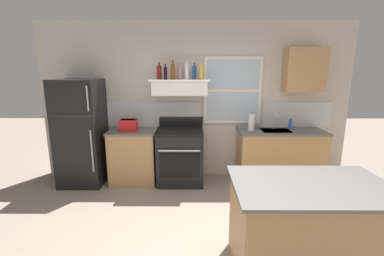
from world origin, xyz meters
TOP-DOWN VIEW (x-y plane):
  - ground_plane at (0.00, 0.00)m, footprint 16.00×16.00m
  - back_wall at (0.03, 2.23)m, footprint 5.40×0.11m
  - refrigerator at (-1.90, 1.84)m, footprint 0.70×0.72m
  - counter_left_of_stove at (-1.05, 1.90)m, footprint 0.79×0.63m
  - toaster at (-1.11, 1.86)m, footprint 0.30×0.20m
  - stove_range at (-0.25, 1.86)m, footprint 0.76×0.69m
  - range_hood_shelf at (-0.25, 1.96)m, footprint 0.96×0.52m
  - bottle_red_label_wine at (-0.59, 1.99)m, footprint 0.07×0.07m
  - bottle_balsamic_dark at (-0.48, 1.91)m, footprint 0.06×0.06m
  - bottle_amber_wine at (-0.36, 1.93)m, footprint 0.07×0.07m
  - bottle_rose_pink at (-0.26, 2.02)m, footprint 0.07×0.07m
  - bottle_clear_tall at (-0.14, 1.95)m, footprint 0.06×0.06m
  - bottle_blue_liqueur at (-0.02, 2.02)m, footprint 0.07×0.07m
  - bottle_champagne_gold_foil at (0.10, 1.90)m, footprint 0.08×0.08m
  - counter_right_with_sink at (1.45, 1.90)m, footprint 1.43×0.63m
  - sink_faucet at (1.35, 2.00)m, footprint 0.03×0.17m
  - paper_towel_roll at (0.94, 1.90)m, footprint 0.11×0.11m
  - dish_soap_bottle at (1.63, 2.00)m, footprint 0.06×0.06m
  - kitchen_island at (1.02, -0.23)m, footprint 1.40×0.90m
  - upper_cabinet_right at (1.80, 2.04)m, footprint 0.64×0.32m

SIDE VIEW (x-z plane):
  - ground_plane at x=0.00m, z-range 0.00..0.00m
  - counter_left_of_stove at x=-1.05m, z-range 0.00..0.91m
  - counter_right_with_sink at x=1.45m, z-range 0.00..0.91m
  - kitchen_island at x=1.02m, z-range 0.00..0.91m
  - stove_range at x=-0.25m, z-range -0.08..1.01m
  - refrigerator at x=-1.90m, z-range 0.00..1.76m
  - dish_soap_bottle at x=1.63m, z-range 0.91..1.09m
  - toaster at x=-1.11m, z-range 0.91..1.10m
  - paper_towel_roll at x=0.94m, z-range 0.91..1.18m
  - sink_faucet at x=1.35m, z-range 0.94..1.22m
  - back_wall at x=0.03m, z-range 0.00..2.70m
  - range_hood_shelf at x=-0.25m, z-range 1.50..1.75m
  - bottle_balsamic_dark at x=-0.48m, z-range 1.73..1.97m
  - bottle_blue_liqueur at x=-0.02m, z-range 1.72..1.99m
  - bottle_rose_pink at x=-0.26m, z-range 1.72..2.00m
  - bottle_red_label_wine at x=-0.59m, z-range 1.72..2.00m
  - bottle_champagne_gold_foil at x=0.10m, z-range 1.72..2.01m
  - bottle_clear_tall at x=-0.14m, z-range 1.72..2.02m
  - bottle_amber_wine at x=-0.36m, z-range 1.72..2.03m
  - upper_cabinet_right at x=1.80m, z-range 1.55..2.25m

